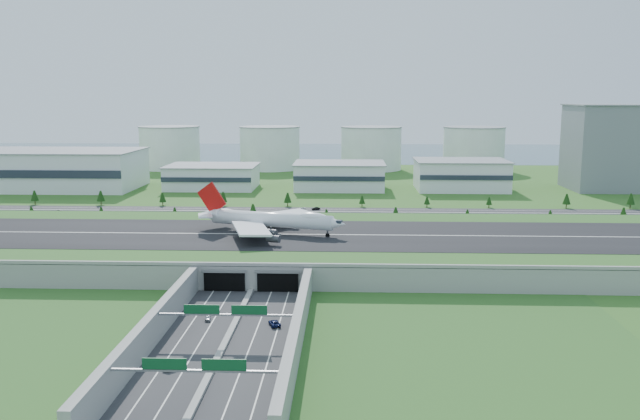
{
  "coord_description": "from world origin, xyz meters",
  "views": [
    {
      "loc": [
        30.32,
        -256.83,
        61.62
      ],
      "look_at": [
        18.42,
        35.0,
        11.95
      ],
      "focal_mm": 38.0,
      "sensor_mm": 36.0,
      "label": 1
    }
  ],
  "objects_px": {
    "fuel_tank_a": "(170,148)",
    "car_5": "(316,209)",
    "office_tower": "(606,148)",
    "car_6": "(572,216)",
    "car_4": "(60,211)",
    "boeing_747": "(270,219)",
    "car_0": "(208,318)",
    "car_1": "(173,365)",
    "car_7": "(301,209)",
    "car_2": "(274,323)"
  },
  "relations": [
    {
      "from": "fuel_tank_a",
      "to": "car_5",
      "type": "height_order",
      "value": "fuel_tank_a"
    },
    {
      "from": "office_tower",
      "to": "car_6",
      "type": "xyz_separation_m",
      "value": [
        -54.96,
        -107.95,
        -26.56
      ]
    },
    {
      "from": "car_4",
      "to": "car_6",
      "type": "bearing_deg",
      "value": -69.17
    },
    {
      "from": "boeing_747",
      "to": "car_0",
      "type": "xyz_separation_m",
      "value": [
        -8.26,
        -81.58,
        -12.72
      ]
    },
    {
      "from": "car_5",
      "to": "car_0",
      "type": "bearing_deg",
      "value": -29.58
    },
    {
      "from": "fuel_tank_a",
      "to": "car_0",
      "type": "xyz_separation_m",
      "value": [
        111.97,
        -388.62,
        -16.68
      ]
    },
    {
      "from": "car_4",
      "to": "car_5",
      "type": "distance_m",
      "value": 135.84
    },
    {
      "from": "car_1",
      "to": "car_7",
      "type": "xyz_separation_m",
      "value": [
        14.33,
        214.74,
        -0.04
      ]
    },
    {
      "from": "fuel_tank_a",
      "to": "boeing_747",
      "type": "distance_m",
      "value": 329.77
    },
    {
      "from": "fuel_tank_a",
      "to": "car_4",
      "type": "bearing_deg",
      "value": -90.44
    },
    {
      "from": "car_2",
      "to": "car_6",
      "type": "bearing_deg",
      "value": -148.35
    },
    {
      "from": "office_tower",
      "to": "car_7",
      "type": "height_order",
      "value": "office_tower"
    },
    {
      "from": "office_tower",
      "to": "car_0",
      "type": "bearing_deg",
      "value": -127.25
    },
    {
      "from": "boeing_747",
      "to": "car_4",
      "type": "distance_m",
      "value": 150.08
    },
    {
      "from": "fuel_tank_a",
      "to": "car_2",
      "type": "bearing_deg",
      "value": -71.56
    },
    {
      "from": "office_tower",
      "to": "car_1",
      "type": "bearing_deg",
      "value": -124.23
    },
    {
      "from": "boeing_747",
      "to": "car_4",
      "type": "height_order",
      "value": "boeing_747"
    },
    {
      "from": "boeing_747",
      "to": "car_0",
      "type": "distance_m",
      "value": 82.97
    },
    {
      "from": "car_2",
      "to": "car_6",
      "type": "distance_m",
      "value": 216.2
    },
    {
      "from": "boeing_747",
      "to": "car_5",
      "type": "relative_size",
      "value": 13.17
    },
    {
      "from": "car_2",
      "to": "car_6",
      "type": "relative_size",
      "value": 0.92
    },
    {
      "from": "car_4",
      "to": "car_7",
      "type": "bearing_deg",
      "value": -62.88
    },
    {
      "from": "car_0",
      "to": "car_7",
      "type": "distance_m",
      "value": 181.45
    },
    {
      "from": "car_2",
      "to": "car_4",
      "type": "height_order",
      "value": "car_4"
    },
    {
      "from": "car_0",
      "to": "car_5",
      "type": "height_order",
      "value": "car_5"
    },
    {
      "from": "car_1",
      "to": "car_5",
      "type": "bearing_deg",
      "value": 108.61
    },
    {
      "from": "boeing_747",
      "to": "car_7",
      "type": "relative_size",
      "value": 11.11
    },
    {
      "from": "car_2",
      "to": "car_7",
      "type": "distance_m",
      "value": 184.94
    },
    {
      "from": "office_tower",
      "to": "car_4",
      "type": "distance_m",
      "value": 339.55
    },
    {
      "from": "car_6",
      "to": "office_tower",
      "type": "bearing_deg",
      "value": -22.43
    },
    {
      "from": "car_4",
      "to": "car_5",
      "type": "bearing_deg",
      "value": -62.29
    },
    {
      "from": "car_0",
      "to": "car_2",
      "type": "xyz_separation_m",
      "value": [
        18.93,
        -3.88,
        0.06
      ]
    },
    {
      "from": "car_1",
      "to": "car_5",
      "type": "distance_m",
      "value": 218.13
    },
    {
      "from": "car_1",
      "to": "car_4",
      "type": "relative_size",
      "value": 1.03
    },
    {
      "from": "boeing_747",
      "to": "car_5",
      "type": "bearing_deg",
      "value": 99.37
    },
    {
      "from": "car_4",
      "to": "boeing_747",
      "type": "bearing_deg",
      "value": -104.03
    },
    {
      "from": "car_2",
      "to": "car_4",
      "type": "relative_size",
      "value": 1.09
    },
    {
      "from": "car_0",
      "to": "car_5",
      "type": "bearing_deg",
      "value": 73.5
    },
    {
      "from": "fuel_tank_a",
      "to": "boeing_747",
      "type": "relative_size",
      "value": 0.82
    },
    {
      "from": "car_5",
      "to": "car_7",
      "type": "relative_size",
      "value": 0.84
    },
    {
      "from": "office_tower",
      "to": "boeing_747",
      "type": "relative_size",
      "value": 0.9
    },
    {
      "from": "car_1",
      "to": "car_4",
      "type": "height_order",
      "value": "car_4"
    },
    {
      "from": "office_tower",
      "to": "car_2",
      "type": "xyz_separation_m",
      "value": [
        -189.11,
        -277.5,
        -26.63
      ]
    },
    {
      "from": "office_tower",
      "to": "car_6",
      "type": "distance_m",
      "value": 124.01
    },
    {
      "from": "car_0",
      "to": "car_6",
      "type": "bearing_deg",
      "value": 37.42
    },
    {
      "from": "car_7",
      "to": "car_6",
      "type": "bearing_deg",
      "value": 60.13
    },
    {
      "from": "car_0",
      "to": "car_2",
      "type": "distance_m",
      "value": 19.32
    },
    {
      "from": "car_2",
      "to": "car_4",
      "type": "distance_m",
      "value": 217.23
    },
    {
      "from": "car_1",
      "to": "office_tower",
      "type": "bearing_deg",
      "value": 80.29
    },
    {
      "from": "office_tower",
      "to": "car_6",
      "type": "relative_size",
      "value": 9.3
    }
  ]
}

